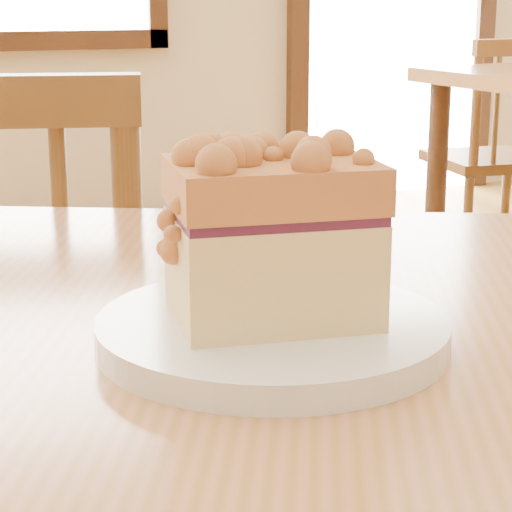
{
  "coord_description": "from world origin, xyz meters",
  "views": [
    {
      "loc": [
        -0.01,
        -0.34,
        0.97
      ],
      "look_at": [
        0.21,
        0.25,
        0.8
      ],
      "focal_mm": 70.0,
      "sensor_mm": 36.0,
      "label": 1
    }
  ],
  "objects_px": {
    "cafe_table_main": "(30,474)",
    "cake_slice": "(272,233)",
    "cafe_chair_second": "(496,157)",
    "cafe_chair_main": "(14,390)",
    "plate": "(272,333)"
  },
  "relations": [
    {
      "from": "cafe_chair_main",
      "to": "cafe_chair_second",
      "type": "relative_size",
      "value": 1.08
    },
    {
      "from": "cafe_chair_main",
      "to": "cafe_table_main",
      "type": "bearing_deg",
      "value": 98.58
    },
    {
      "from": "plate",
      "to": "cake_slice",
      "type": "height_order",
      "value": "cake_slice"
    },
    {
      "from": "cafe_table_main",
      "to": "plate",
      "type": "height_order",
      "value": "plate"
    },
    {
      "from": "cafe_chair_main",
      "to": "cafe_chair_second",
      "type": "bearing_deg",
      "value": -125.06
    },
    {
      "from": "cake_slice",
      "to": "cafe_table_main",
      "type": "bearing_deg",
      "value": 161.5
    },
    {
      "from": "plate",
      "to": "cafe_chair_second",
      "type": "bearing_deg",
      "value": 53.28
    },
    {
      "from": "cafe_table_main",
      "to": "cafe_chair_main",
      "type": "height_order",
      "value": "cafe_chair_main"
    },
    {
      "from": "cafe_chair_second",
      "to": "cake_slice",
      "type": "height_order",
      "value": "cake_slice"
    },
    {
      "from": "cafe_table_main",
      "to": "cafe_chair_second",
      "type": "height_order",
      "value": "cafe_chair_second"
    },
    {
      "from": "cafe_chair_main",
      "to": "plate",
      "type": "height_order",
      "value": "cafe_chair_main"
    },
    {
      "from": "cafe_table_main",
      "to": "cake_slice",
      "type": "xyz_separation_m",
      "value": [
        0.15,
        -0.07,
        0.17
      ]
    },
    {
      "from": "cafe_chair_second",
      "to": "cafe_chair_main",
      "type": "bearing_deg",
      "value": 46.98
    },
    {
      "from": "plate",
      "to": "cafe_table_main",
      "type": "bearing_deg",
      "value": 155.33
    },
    {
      "from": "cafe_chair_main",
      "to": "cake_slice",
      "type": "distance_m",
      "value": 0.82
    }
  ]
}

